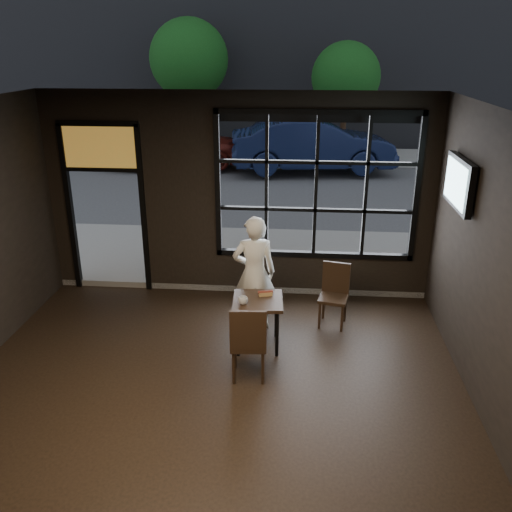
# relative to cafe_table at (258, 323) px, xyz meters

# --- Properties ---
(floor) EXTENTS (6.00, 7.00, 0.02)m
(floor) POSITION_rel_cafe_table_xyz_m (-0.46, -1.81, -0.36)
(floor) COLOR black
(floor) RESTS_ON ground
(ceiling) EXTENTS (6.00, 7.00, 0.02)m
(ceiling) POSITION_rel_cafe_table_xyz_m (-0.46, -1.81, 2.86)
(ceiling) COLOR black
(ceiling) RESTS_ON ground
(window_frame) EXTENTS (3.06, 0.12, 2.28)m
(window_frame) POSITION_rel_cafe_table_xyz_m (0.74, 1.69, 1.45)
(window_frame) COLOR black
(window_frame) RESTS_ON ground
(stained_transom) EXTENTS (1.20, 0.06, 0.70)m
(stained_transom) POSITION_rel_cafe_table_xyz_m (-2.56, 1.69, 2.00)
(stained_transom) COLOR orange
(stained_transom) RESTS_ON ground
(street_asphalt) EXTENTS (60.00, 41.00, 0.04)m
(street_asphalt) POSITION_rel_cafe_table_xyz_m (-0.46, 22.19, -0.37)
(street_asphalt) COLOR #545456
(street_asphalt) RESTS_ON ground
(cafe_table) EXTENTS (0.69, 0.69, 0.70)m
(cafe_table) POSITION_rel_cafe_table_xyz_m (0.00, 0.00, 0.00)
(cafe_table) COLOR black
(cafe_table) RESTS_ON floor
(chair_near) EXTENTS (0.46, 0.46, 0.99)m
(chair_near) POSITION_rel_cafe_table_xyz_m (-0.05, -0.72, 0.14)
(chair_near) COLOR black
(chair_near) RESTS_ON floor
(chair_window) EXTENTS (0.46, 0.46, 0.91)m
(chair_window) POSITION_rel_cafe_table_xyz_m (1.03, 0.68, 0.11)
(chair_window) COLOR black
(chair_window) RESTS_ON floor
(man) EXTENTS (0.67, 0.50, 1.66)m
(man) POSITION_rel_cafe_table_xyz_m (-0.10, 0.54, 0.48)
(man) COLOR white
(man) RESTS_ON floor
(hotdog) EXTENTS (0.21, 0.13, 0.06)m
(hotdog) POSITION_rel_cafe_table_xyz_m (0.09, 0.12, 0.37)
(hotdog) COLOR tan
(hotdog) RESTS_ON cafe_table
(cup) EXTENTS (0.15, 0.15, 0.10)m
(cup) POSITION_rel_cafe_table_xyz_m (-0.18, -0.15, 0.39)
(cup) COLOR silver
(cup) RESTS_ON cafe_table
(tv) EXTENTS (0.12, 1.06, 0.62)m
(tv) POSITION_rel_cafe_table_xyz_m (2.47, 0.40, 1.85)
(tv) COLOR black
(tv) RESTS_ON wall_right
(navy_car) EXTENTS (5.18, 2.40, 1.65)m
(navy_car) POSITION_rel_cafe_table_xyz_m (0.82, 10.53, 0.57)
(navy_car) COLOR #0F1735
(navy_car) RESTS_ON street_asphalt
(maroon_car) EXTENTS (4.57, 2.19, 1.51)m
(maroon_car) POSITION_rel_cafe_table_xyz_m (-3.58, 10.99, 0.50)
(maroon_car) COLOR #5B1911
(maroon_car) RESTS_ON street_asphalt
(tree_left) EXTENTS (2.76, 2.76, 4.71)m
(tree_left) POSITION_rel_cafe_table_xyz_m (-3.54, 13.50, 2.96)
(tree_left) COLOR #332114
(tree_left) RESTS_ON street_asphalt
(tree_right) EXTENTS (2.31, 2.31, 3.94)m
(tree_right) POSITION_rel_cafe_table_xyz_m (1.89, 12.88, 2.42)
(tree_right) COLOR #332114
(tree_right) RESTS_ON street_asphalt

